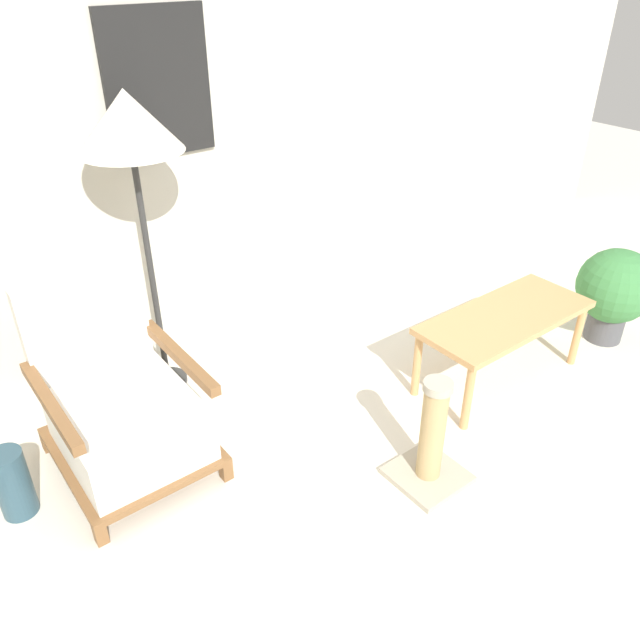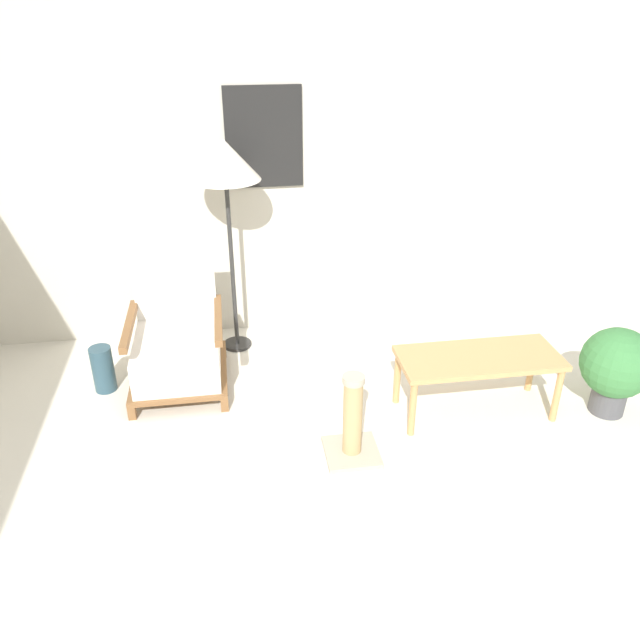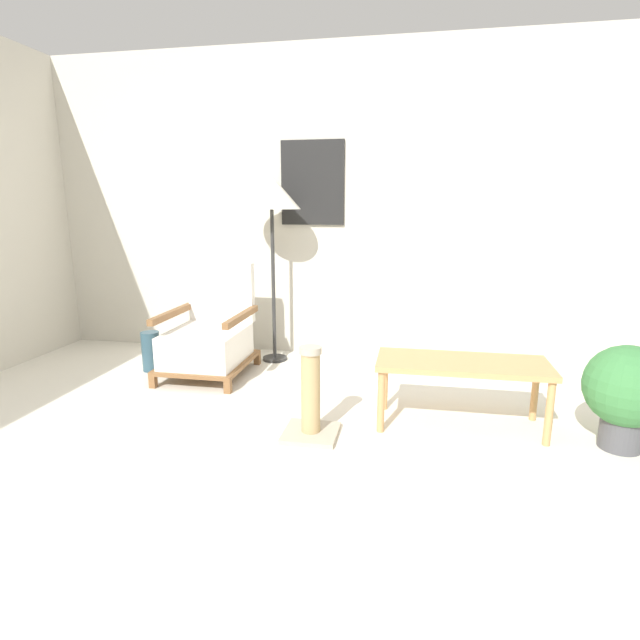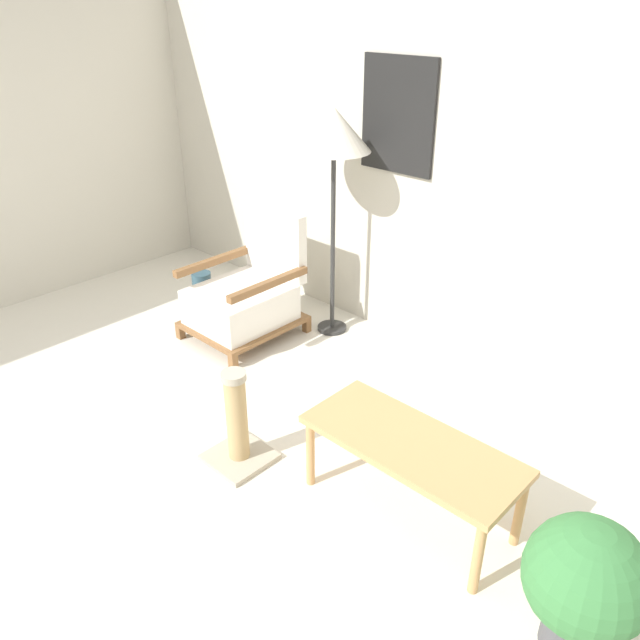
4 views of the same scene
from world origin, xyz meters
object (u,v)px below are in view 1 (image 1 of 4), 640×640
Objects in this scene: coffee_table at (505,322)px; scratching_post at (431,444)px; floor_lamp at (129,129)px; potted_plant at (615,289)px; vase at (13,483)px; armchair at (122,409)px.

coffee_table is 1.87× the size of scratching_post.
floor_lamp is 2.91m from potted_plant.
floor_lamp is at bearing 27.07° from vase.
floor_lamp is 2.66× the size of potted_plant.
scratching_post is at bearing -174.38° from potted_plant.
armchair reaches higher than coffee_table.
scratching_post is (1.05, -0.97, -0.10)m from armchair.
floor_lamp is at bearing 48.14° from armchair.
potted_plant is (3.33, -0.78, 0.18)m from vase.
coffee_table is 1.72× the size of potted_plant.
armchair reaches higher than potted_plant.
scratching_post is (-1.76, -0.17, -0.14)m from potted_plant.
coffee_table is (1.93, -0.66, 0.07)m from armchair.
vase is at bearing 166.80° from potted_plant.
armchair is at bearing 137.23° from scratching_post.
armchair reaches higher than scratching_post.
scratching_post is (1.57, -0.95, 0.04)m from vase.
coffee_table is at bearing -36.45° from floor_lamp.
armchair is 1.47× the size of potted_plant.
coffee_table reaches higher than vase.
coffee_table is at bearing 170.98° from potted_plant.
potted_plant reaches higher than coffee_table.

